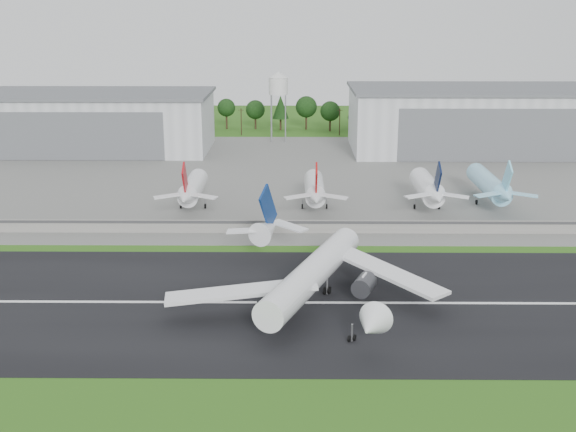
{
  "coord_description": "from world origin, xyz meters",
  "views": [
    {
      "loc": [
        1.76,
        -120.8,
        56.06
      ],
      "look_at": [
        0.34,
        40.0,
        9.0
      ],
      "focal_mm": 45.0,
      "sensor_mm": 36.0,
      "label": 1
    }
  ],
  "objects_px": {
    "parked_jet_skyblue": "(491,185)",
    "parked_jet_navy": "(429,189)",
    "parked_jet_red_b": "(315,190)",
    "parked_jet_red_a": "(192,189)",
    "main_airliner": "(313,280)"
  },
  "relations": [
    {
      "from": "parked_jet_red_b",
      "to": "parked_jet_skyblue",
      "type": "bearing_deg",
      "value": 5.62
    },
    {
      "from": "parked_jet_skyblue",
      "to": "parked_jet_navy",
      "type": "bearing_deg",
      "value": -165.24
    },
    {
      "from": "main_airliner",
      "to": "parked_jet_red_b",
      "type": "distance_m",
      "value": 67.0
    },
    {
      "from": "parked_jet_navy",
      "to": "parked_jet_skyblue",
      "type": "xyz_separation_m",
      "value": [
        18.91,
        4.98,
        -0.21
      ]
    },
    {
      "from": "parked_jet_red_b",
      "to": "parked_jet_skyblue",
      "type": "relative_size",
      "value": 0.84
    },
    {
      "from": "parked_jet_red_b",
      "to": "parked_jet_navy",
      "type": "bearing_deg",
      "value": 0.07
    },
    {
      "from": "main_airliner",
      "to": "parked_jet_red_a",
      "type": "relative_size",
      "value": 1.83
    },
    {
      "from": "parked_jet_red_a",
      "to": "parked_jet_red_b",
      "type": "relative_size",
      "value": 1.0
    },
    {
      "from": "parked_jet_red_b",
      "to": "parked_jet_skyblue",
      "type": "xyz_separation_m",
      "value": [
        51.01,
        5.02,
        0.09
      ]
    },
    {
      "from": "parked_jet_red_a",
      "to": "parked_jet_navy",
      "type": "distance_m",
      "value": 66.93
    },
    {
      "from": "parked_jet_navy",
      "to": "parked_jet_skyblue",
      "type": "relative_size",
      "value": 0.84
    },
    {
      "from": "parked_jet_red_a",
      "to": "parked_jet_skyblue",
      "type": "xyz_separation_m",
      "value": [
        85.83,
        5.02,
        0.05
      ]
    },
    {
      "from": "parked_jet_red_b",
      "to": "parked_jet_skyblue",
      "type": "height_order",
      "value": "parked_jet_skyblue"
    },
    {
      "from": "parked_jet_red_a",
      "to": "parked_jet_red_b",
      "type": "height_order",
      "value": "parked_jet_red_a"
    },
    {
      "from": "parked_jet_red_a",
      "to": "parked_jet_skyblue",
      "type": "distance_m",
      "value": 85.98
    }
  ]
}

